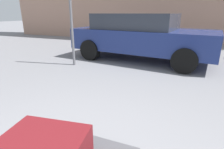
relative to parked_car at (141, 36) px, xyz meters
The scene contains 2 objects.
parked_car is the anchor object (origin of this frame).
no_parking_sign 2.27m from the parked_car, 138.58° to the right, with size 0.50×0.09×2.55m.
Camera 1 is at (0.84, -0.83, 1.43)m, focal length 29.28 mm.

